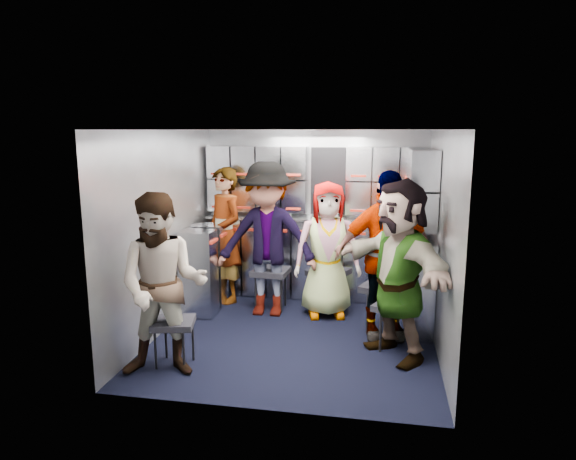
% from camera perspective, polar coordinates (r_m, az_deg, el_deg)
% --- Properties ---
extents(floor, '(3.00, 3.00, 0.00)m').
position_cam_1_polar(floor, '(5.47, 0.90, -11.51)').
color(floor, black).
rests_on(floor, ground).
extents(wall_back, '(2.80, 0.04, 2.10)m').
position_cam_1_polar(wall_back, '(6.62, 3.06, 1.91)').
color(wall_back, '#92969F').
rests_on(wall_back, ground).
extents(wall_left, '(0.04, 3.00, 2.10)m').
position_cam_1_polar(wall_left, '(5.56, -13.45, -0.13)').
color(wall_left, '#92969F').
rests_on(wall_left, ground).
extents(wall_right, '(0.04, 3.00, 2.10)m').
position_cam_1_polar(wall_right, '(5.13, 16.57, -1.21)').
color(wall_right, '#92969F').
rests_on(wall_right, ground).
extents(ceiling, '(2.80, 3.00, 0.02)m').
position_cam_1_polar(ceiling, '(5.05, 0.97, 11.07)').
color(ceiling, silver).
rests_on(ceiling, wall_back).
extents(cart_bank_back, '(2.68, 0.38, 0.99)m').
position_cam_1_polar(cart_bank_back, '(6.53, 2.78, -3.19)').
color(cart_bank_back, '#9CA1AC').
rests_on(cart_bank_back, ground).
extents(cart_bank_left, '(0.38, 0.76, 0.99)m').
position_cam_1_polar(cart_bank_left, '(6.11, -9.31, -4.31)').
color(cart_bank_left, '#9CA1AC').
rests_on(cart_bank_left, ground).
extents(counter, '(2.68, 0.42, 0.03)m').
position_cam_1_polar(counter, '(6.42, 2.82, 1.31)').
color(counter, '#AEB1B6').
rests_on(counter, cart_bank_back).
extents(locker_bank_back, '(2.68, 0.28, 0.82)m').
position_cam_1_polar(locker_bank_back, '(6.42, 2.93, 5.58)').
color(locker_bank_back, '#9CA1AC').
rests_on(locker_bank_back, wall_back).
extents(locker_bank_right, '(0.28, 1.00, 0.82)m').
position_cam_1_polar(locker_bank_right, '(5.73, 14.59, 4.60)').
color(locker_bank_right, '#9CA1AC').
rests_on(locker_bank_right, wall_right).
extents(right_cabinet, '(0.28, 1.20, 1.00)m').
position_cam_1_polar(right_cabinet, '(5.82, 14.19, -5.23)').
color(right_cabinet, '#9CA1AC').
rests_on(right_cabinet, ground).
extents(coffee_niche, '(0.46, 0.16, 0.84)m').
position_cam_1_polar(coffee_niche, '(6.46, 4.59, 5.42)').
color(coffee_niche, black).
rests_on(coffee_niche, wall_back).
extents(red_latch_strip, '(2.60, 0.02, 0.03)m').
position_cam_1_polar(red_latch_strip, '(6.25, 2.57, -0.21)').
color(red_latch_strip, maroon).
rests_on(red_latch_strip, cart_bank_back).
extents(jump_seat_near_left, '(0.42, 0.41, 0.43)m').
position_cam_1_polar(jump_seat_near_left, '(4.79, -12.59, -10.29)').
color(jump_seat_near_left, black).
rests_on(jump_seat_near_left, ground).
extents(jump_seat_mid_left, '(0.44, 0.42, 0.49)m').
position_cam_1_polar(jump_seat_mid_left, '(6.09, -1.94, -4.85)').
color(jump_seat_mid_left, black).
rests_on(jump_seat_mid_left, ground).
extents(jump_seat_center, '(0.54, 0.53, 0.50)m').
position_cam_1_polar(jump_seat_center, '(6.07, 4.52, -4.87)').
color(jump_seat_center, black).
rests_on(jump_seat_center, ground).
extents(jump_seat_mid_right, '(0.53, 0.52, 0.50)m').
position_cam_1_polar(jump_seat_mid_right, '(5.53, 10.55, -6.59)').
color(jump_seat_mid_right, black).
rests_on(jump_seat_mid_right, ground).
extents(jump_seat_near_right, '(0.49, 0.48, 0.45)m').
position_cam_1_polar(jump_seat_near_right, '(5.12, 11.90, -8.62)').
color(jump_seat_near_right, black).
rests_on(jump_seat_near_right, ground).
extents(attendant_standing, '(0.72, 0.70, 1.66)m').
position_cam_1_polar(attendant_standing, '(6.34, -7.08, -0.58)').
color(attendant_standing, black).
rests_on(attendant_standing, ground).
extents(attendant_arc_a, '(0.88, 0.74, 1.60)m').
position_cam_1_polar(attendant_arc_a, '(4.50, -13.71, -6.06)').
color(attendant_arc_a, black).
rests_on(attendant_arc_a, ground).
extents(attendant_arc_b, '(1.14, 0.66, 1.76)m').
position_cam_1_polar(attendant_arc_b, '(5.81, -2.34, -1.07)').
color(attendant_arc_b, black).
rests_on(attendant_arc_b, ground).
extents(attendant_arc_c, '(0.84, 0.63, 1.54)m').
position_cam_1_polar(attendant_arc_c, '(5.81, 4.39, -2.19)').
color(attendant_arc_c, black).
rests_on(attendant_arc_c, ground).
extents(attendant_arc_d, '(1.07, 0.60, 1.72)m').
position_cam_1_polar(attendant_arc_d, '(5.25, 10.71, -2.81)').
color(attendant_arc_d, black).
rests_on(attendant_arc_d, ground).
extents(attendant_arc_e, '(1.34, 1.54, 1.68)m').
position_cam_1_polar(attendant_arc_e, '(4.82, 12.16, -4.33)').
color(attendant_arc_e, black).
rests_on(attendant_arc_e, ground).
extents(bottle_left, '(0.06, 0.06, 0.26)m').
position_cam_1_polar(bottle_left, '(6.45, -2.28, 2.68)').
color(bottle_left, white).
rests_on(bottle_left, counter).
extents(bottle_mid, '(0.06, 0.06, 0.26)m').
position_cam_1_polar(bottle_mid, '(6.39, 0.14, 2.61)').
color(bottle_mid, white).
rests_on(bottle_mid, counter).
extents(bottle_right, '(0.07, 0.07, 0.25)m').
position_cam_1_polar(bottle_right, '(6.32, 5.31, 2.42)').
color(bottle_right, white).
rests_on(bottle_right, counter).
extents(cup_left, '(0.07, 0.07, 0.11)m').
position_cam_1_polar(cup_left, '(6.62, -7.80, 2.11)').
color(cup_left, beige).
rests_on(cup_left, counter).
extents(cup_right, '(0.07, 0.07, 0.10)m').
position_cam_1_polar(cup_right, '(6.30, 10.58, 1.53)').
color(cup_right, beige).
rests_on(cup_right, counter).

